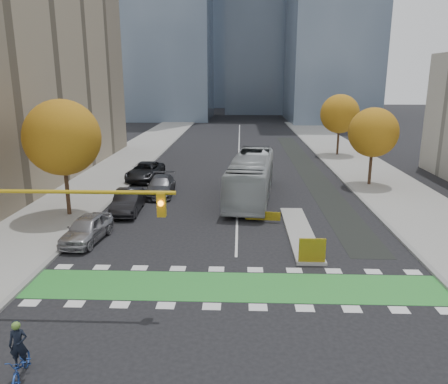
# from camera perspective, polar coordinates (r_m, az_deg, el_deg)

# --- Properties ---
(ground) EXTENTS (300.00, 300.00, 0.00)m
(ground) POSITION_cam_1_polar(r_m,az_deg,el_deg) (19.81, 1.44, -14.22)
(ground) COLOR black
(ground) RESTS_ON ground
(sidewalk_west) EXTENTS (7.00, 120.00, 0.15)m
(sidewalk_west) POSITION_cam_1_polar(r_m,az_deg,el_deg) (40.88, -17.45, 0.56)
(sidewalk_west) COLOR gray
(sidewalk_west) RESTS_ON ground
(sidewalk_east) EXTENTS (7.00, 120.00, 0.15)m
(sidewalk_east) POSITION_cam_1_polar(r_m,az_deg,el_deg) (40.77, 21.17, 0.20)
(sidewalk_east) COLOR gray
(sidewalk_east) RESTS_ON ground
(curb_west) EXTENTS (0.30, 120.00, 0.16)m
(curb_west) POSITION_cam_1_polar(r_m,az_deg,el_deg) (39.85, -12.70, 0.53)
(curb_west) COLOR gray
(curb_west) RESTS_ON ground
(curb_east) EXTENTS (0.30, 120.00, 0.16)m
(curb_east) POSITION_cam_1_polar(r_m,az_deg,el_deg) (39.76, 16.39, 0.26)
(curb_east) COLOR gray
(curb_east) RESTS_ON ground
(bike_crossing) EXTENTS (20.00, 3.00, 0.01)m
(bike_crossing) POSITION_cam_1_polar(r_m,az_deg,el_deg) (21.13, 1.49, -12.24)
(bike_crossing) COLOR #2C8932
(bike_crossing) RESTS_ON ground
(centre_line) EXTENTS (0.15, 70.00, 0.01)m
(centre_line) POSITION_cam_1_polar(r_m,az_deg,el_deg) (58.13, 1.96, 5.20)
(centre_line) COLOR silver
(centre_line) RESTS_ON ground
(bike_lane_paint) EXTENTS (2.50, 50.00, 0.01)m
(bike_lane_paint) POSITION_cam_1_polar(r_m,az_deg,el_deg) (48.85, 10.75, 3.13)
(bike_lane_paint) COLOR black
(bike_lane_paint) RESTS_ON ground
(median_island) EXTENTS (1.60, 10.00, 0.16)m
(median_island) POSITION_cam_1_polar(r_m,az_deg,el_deg) (28.26, 9.85, -5.17)
(median_island) COLOR gray
(median_island) RESTS_ON ground
(hazard_board) EXTENTS (1.40, 0.12, 1.30)m
(hazard_board) POSITION_cam_1_polar(r_m,az_deg,el_deg) (23.57, 11.44, -7.47)
(hazard_board) COLOR yellow
(hazard_board) RESTS_ON median_island
(tree_west) EXTENTS (5.20, 5.20, 8.22)m
(tree_west) POSITION_cam_1_polar(r_m,az_deg,el_deg) (32.01, -20.36, 6.68)
(tree_west) COLOR #332114
(tree_west) RESTS_ON ground
(tree_east_near) EXTENTS (4.40, 4.40, 7.08)m
(tree_east_near) POSITION_cam_1_polar(r_m,az_deg,el_deg) (41.35, 18.92, 7.36)
(tree_east_near) COLOR #332114
(tree_east_near) RESTS_ON ground
(tree_east_far) EXTENTS (4.80, 4.80, 7.65)m
(tree_east_far) POSITION_cam_1_polar(r_m,az_deg,el_deg) (56.86, 14.89, 9.83)
(tree_east_far) COLOR #332114
(tree_east_far) RESTS_ON ground
(traffic_signal_west) EXTENTS (8.53, 0.56, 5.20)m
(traffic_signal_west) POSITION_cam_1_polar(r_m,az_deg,el_deg) (19.48, -22.56, -2.99)
(traffic_signal_west) COLOR #BF9914
(traffic_signal_west) RESTS_ON ground
(cyclist) EXTENTS (0.97, 1.89, 2.08)m
(cyclist) POSITION_cam_1_polar(r_m,az_deg,el_deg) (16.56, -25.04, -19.27)
(cyclist) COLOR #204193
(cyclist) RESTS_ON ground
(bus) EXTENTS (4.39, 13.03, 3.56)m
(bus) POSITION_cam_1_polar(r_m,az_deg,el_deg) (35.46, 3.56, 1.96)
(bus) COLOR #A4AAAC
(bus) RESTS_ON ground
(parked_car_a) EXTENTS (2.36, 4.84, 1.59)m
(parked_car_a) POSITION_cam_1_polar(r_m,az_deg,el_deg) (27.55, -17.47, -4.59)
(parked_car_a) COLOR #9E9DA3
(parked_car_a) RESTS_ON ground
(parked_car_b) EXTENTS (1.98, 5.10, 1.65)m
(parked_car_b) POSITION_cam_1_polar(r_m,az_deg,el_deg) (32.70, -12.42, -1.18)
(parked_car_b) COLOR black
(parked_car_b) RESTS_ON ground
(parked_car_c) EXTENTS (2.42, 5.44, 1.55)m
(parked_car_c) POSITION_cam_1_polar(r_m,az_deg,el_deg) (37.11, -8.27, 0.81)
(parked_car_c) COLOR #525257
(parked_car_c) RESTS_ON ground
(parked_car_d) EXTENTS (3.16, 6.13, 1.65)m
(parked_car_d) POSITION_cam_1_polar(r_m,az_deg,el_deg) (42.89, -10.25, 2.68)
(parked_car_d) COLOR black
(parked_car_d) RESTS_ON ground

